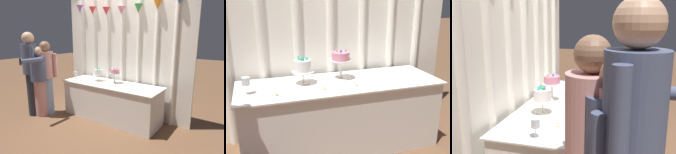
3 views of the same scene
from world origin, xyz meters
TOP-DOWN VIEW (x-y plane):
  - ground_plane at (0.00, 0.00)m, footprint 24.00×24.00m
  - draped_curtain at (-0.01, 0.53)m, footprint 2.97×0.16m
  - cake_table at (0.00, 0.10)m, footprint 2.09×0.71m
  - cake_display_nearleft at (-0.38, 0.16)m, footprint 0.22×0.22m
  - cake_display_nearright at (0.03, 0.19)m, footprint 0.23×0.23m
  - wine_glass at (-0.92, 0.03)m, footprint 0.07×0.07m
  - tealight_far_left at (-0.67, -0.09)m, footprint 0.04×0.04m
  - tealight_near_left at (-0.22, -0.06)m, footprint 0.05×0.05m
  - tealight_near_right at (0.10, -0.06)m, footprint 0.05×0.05m
  - guest_girl_blue_dress at (-1.33, -0.62)m, footprint 0.52×0.75m
  - guest_man_pink_jacket at (-1.28, -0.47)m, footprint 0.43×0.43m
  - guest_man_dark_suit at (-1.49, -0.70)m, footprint 0.46×0.38m

SIDE VIEW (x-z plane):
  - ground_plane at x=0.00m, z-range 0.00..0.00m
  - cake_table at x=0.00m, z-range 0.00..0.75m
  - tealight_near_left at x=-0.22m, z-range 0.74..0.78m
  - tealight_near_right at x=0.10m, z-range 0.74..0.78m
  - tealight_far_left at x=-0.67m, z-range 0.74..0.78m
  - guest_girl_blue_dress at x=-1.33m, z-range 0.06..1.54m
  - wine_glass at x=-0.92m, z-range 0.79..0.95m
  - guest_man_pink_jacket at x=-1.28m, z-range 0.08..1.67m
  - cake_display_nearleft at x=-0.38m, z-range 0.78..1.07m
  - cake_display_nearright at x=0.03m, z-range 0.80..1.13m
  - guest_man_dark_suit at x=-1.49m, z-range 0.11..1.88m
  - draped_curtain at x=-0.01m, z-range 0.06..2.65m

